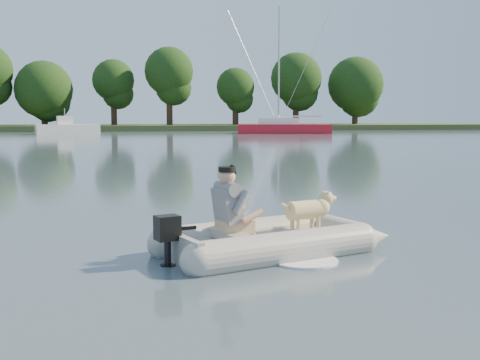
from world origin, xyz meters
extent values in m
plane|color=#4E6069|center=(0.00, 0.00, 0.00)|extent=(160.00, 160.00, 0.00)
cube|color=#47512D|center=(0.00, 62.00, 0.25)|extent=(160.00, 12.00, 0.70)
cylinder|color=#332316|center=(-9.90, 61.33, 1.47)|extent=(0.70, 0.70, 2.94)
sphere|color=#234617|center=(-9.90, 61.33, 4.49)|extent=(6.27, 6.27, 6.27)
cylinder|color=#332316|center=(-2.42, 61.95, 1.84)|extent=(0.70, 0.70, 3.67)
sphere|color=#234617|center=(-2.42, 61.95, 5.61)|extent=(4.69, 4.69, 4.69)
cylinder|color=#332316|center=(3.70, 60.15, 2.15)|extent=(0.70, 0.70, 4.29)
sphere|color=#234617|center=(3.70, 60.15, 6.56)|extent=(5.43, 5.43, 5.43)
cylinder|color=#332316|center=(11.30, 60.43, 1.61)|extent=(0.70, 0.70, 3.21)
sphere|color=#234617|center=(11.30, 60.43, 4.91)|extent=(4.41, 4.41, 4.41)
cylinder|color=#332316|center=(18.70, 61.04, 1.97)|extent=(0.70, 0.70, 3.94)
sphere|color=#234617|center=(18.70, 61.04, 6.02)|extent=(6.03, 6.03, 6.03)
cylinder|color=#332316|center=(26.27, 61.31, 1.76)|extent=(0.70, 0.70, 3.52)
sphere|color=#234617|center=(26.27, 61.31, 5.37)|extent=(6.68, 6.68, 6.68)
cube|color=#B11420|center=(13.26, 46.51, 0.32)|extent=(8.97, 4.40, 1.08)
cube|color=white|center=(12.73, 46.63, 1.13)|extent=(4.10, 2.71, 0.65)
cylinder|color=#A5A5AA|center=(12.73, 46.63, 6.25)|extent=(0.17, 0.17, 10.77)
camera|label=1|loc=(-1.89, -7.91, 1.81)|focal=45.00mm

